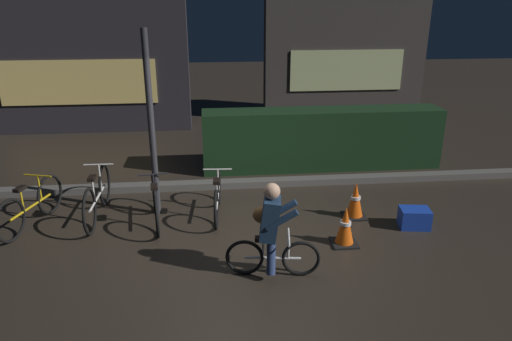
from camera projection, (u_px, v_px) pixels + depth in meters
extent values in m
plane|color=#2D261E|center=(246.00, 245.00, 6.65)|extent=(40.00, 40.00, 0.00)
cube|color=#56544F|center=(236.00, 184.00, 8.68)|extent=(12.00, 0.24, 0.12)
cube|color=black|center=(322.00, 139.00, 9.50)|extent=(4.80, 0.70, 1.21)
cube|color=#262328|center=(78.00, 58.00, 11.71)|extent=(5.45, 0.50, 3.74)
cube|color=#F2D172|center=(78.00, 82.00, 11.66)|extent=(3.82, 0.04, 1.10)
cube|color=#383330|center=(346.00, 38.00, 12.91)|extent=(4.50, 0.50, 4.50)
cube|color=#BFCC8C|center=(347.00, 70.00, 12.95)|extent=(3.15, 0.04, 1.10)
cylinder|color=#2D2D33|center=(151.00, 127.00, 7.14)|extent=(0.10, 0.10, 2.90)
torus|color=black|center=(50.00, 194.00, 7.54)|extent=(0.22, 0.63, 0.65)
torus|color=black|center=(10.00, 221.00, 6.66)|extent=(0.22, 0.63, 0.65)
cylinder|color=gold|center=(31.00, 207.00, 7.10)|extent=(0.31, 0.93, 0.04)
cylinder|color=gold|center=(22.00, 200.00, 6.88)|extent=(0.03, 0.03, 0.36)
cube|color=black|center=(20.00, 189.00, 6.82)|extent=(0.15, 0.22, 0.05)
cylinder|color=gold|center=(40.00, 188.00, 7.27)|extent=(0.03, 0.03, 0.41)
cylinder|color=gold|center=(38.00, 175.00, 7.20)|extent=(0.45, 0.15, 0.02)
torus|color=black|center=(105.00, 185.00, 7.85)|extent=(0.05, 0.70, 0.70)
torus|color=black|center=(90.00, 212.00, 6.87)|extent=(0.05, 0.70, 0.70)
cylinder|color=silver|center=(98.00, 197.00, 7.36)|extent=(0.05, 1.05, 0.04)
cylinder|color=silver|center=(93.00, 190.00, 7.12)|extent=(0.03, 0.03, 0.39)
cube|color=black|center=(92.00, 178.00, 7.05)|extent=(0.10, 0.20, 0.05)
cylinder|color=silver|center=(100.00, 177.00, 7.55)|extent=(0.03, 0.03, 0.44)
cylinder|color=silver|center=(98.00, 165.00, 7.48)|extent=(0.46, 0.03, 0.02)
torus|color=black|center=(154.00, 192.00, 7.64)|extent=(0.13, 0.63, 0.63)
torus|color=black|center=(157.00, 217.00, 6.79)|extent=(0.13, 0.63, 0.63)
cylinder|color=black|center=(155.00, 204.00, 7.22)|extent=(0.17, 0.93, 0.04)
cylinder|color=black|center=(155.00, 198.00, 7.01)|extent=(0.03, 0.03, 0.35)
cube|color=black|center=(154.00, 187.00, 6.95)|extent=(0.13, 0.21, 0.05)
cylinder|color=black|center=(154.00, 186.00, 7.38)|extent=(0.03, 0.03, 0.39)
cylinder|color=black|center=(153.00, 174.00, 7.31)|extent=(0.46, 0.09, 0.02)
torus|color=black|center=(219.00, 187.00, 7.89)|extent=(0.09, 0.62, 0.61)
torus|color=black|center=(216.00, 210.00, 7.04)|extent=(0.09, 0.62, 0.61)
cylinder|color=silver|center=(218.00, 197.00, 7.47)|extent=(0.10, 0.91, 0.04)
cylinder|color=silver|center=(217.00, 191.00, 7.26)|extent=(0.03, 0.03, 0.34)
cube|color=black|center=(216.00, 181.00, 7.20)|extent=(0.11, 0.21, 0.05)
cylinder|color=silver|center=(218.00, 180.00, 7.64)|extent=(0.03, 0.03, 0.38)
cylinder|color=silver|center=(218.00, 169.00, 7.57)|extent=(0.46, 0.06, 0.02)
cube|color=black|center=(344.00, 243.00, 6.68)|extent=(0.36, 0.36, 0.03)
cone|color=#EA560F|center=(345.00, 225.00, 6.59)|extent=(0.26, 0.26, 0.54)
cylinder|color=white|center=(345.00, 223.00, 6.58)|extent=(0.16, 0.16, 0.05)
cube|color=black|center=(354.00, 216.00, 7.50)|extent=(0.36, 0.36, 0.03)
cone|color=#EA560F|center=(355.00, 199.00, 7.40)|extent=(0.26, 0.26, 0.55)
cylinder|color=white|center=(355.00, 198.00, 7.39)|extent=(0.16, 0.16, 0.05)
cube|color=#193DB7|center=(414.00, 218.00, 7.13)|extent=(0.48, 0.38, 0.30)
torus|color=black|center=(301.00, 259.00, 5.85)|extent=(0.49, 0.11, 0.48)
torus|color=black|center=(245.00, 257.00, 5.87)|extent=(0.49, 0.11, 0.48)
cylinder|color=silver|center=(273.00, 258.00, 5.86)|extent=(0.70, 0.13, 0.04)
cylinder|color=silver|center=(263.00, 249.00, 5.82)|extent=(0.03, 0.03, 0.26)
cube|color=black|center=(263.00, 239.00, 5.77)|extent=(0.21, 0.13, 0.05)
cylinder|color=silver|center=(289.00, 248.00, 5.80)|extent=(0.03, 0.03, 0.30)
cylinder|color=silver|center=(289.00, 237.00, 5.75)|extent=(0.09, 0.46, 0.02)
cylinder|color=navy|center=(271.00, 250.00, 5.93)|extent=(0.14, 0.22, 0.42)
cylinder|color=navy|center=(271.00, 258.00, 5.74)|extent=(0.14, 0.22, 0.42)
cube|color=#192D47|center=(270.00, 219.00, 5.67)|extent=(0.30, 0.35, 0.54)
sphere|color=tan|center=(272.00, 191.00, 5.54)|extent=(0.20, 0.20, 0.20)
cylinder|color=#192D47|center=(281.00, 210.00, 5.78)|extent=(0.40, 0.13, 0.29)
cylinder|color=#192D47|center=(282.00, 220.00, 5.52)|extent=(0.40, 0.13, 0.29)
ellipsoid|color=brown|center=(265.00, 215.00, 5.88)|extent=(0.34, 0.20, 0.24)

